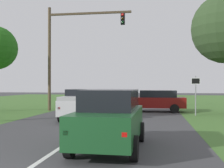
% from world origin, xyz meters
% --- Properties ---
extents(ground_plane, '(120.00, 120.00, 0.00)m').
position_xyz_m(ground_plane, '(0.00, 9.22, 0.00)').
color(ground_plane, '#424244').
extents(red_suv_near, '(2.16, 4.50, 1.97)m').
position_xyz_m(red_suv_near, '(1.68, 4.38, 1.03)').
color(red_suv_near, '#194C23').
rests_on(red_suv_near, ground_plane).
extents(pickup_truck_lead, '(2.48, 5.63, 1.86)m').
position_xyz_m(pickup_truck_lead, '(-1.25, 12.16, 0.97)').
color(pickup_truck_lead, silver).
rests_on(pickup_truck_lead, ground_plane).
extents(traffic_light, '(6.90, 0.40, 8.52)m').
position_xyz_m(traffic_light, '(-3.82, 17.23, 5.53)').
color(traffic_light, brown).
rests_on(traffic_light, ground_plane).
extents(keep_moving_sign, '(0.60, 0.09, 2.74)m').
position_xyz_m(keep_moving_sign, '(5.94, 15.13, 1.74)').
color(keep_moving_sign, gray).
rests_on(keep_moving_sign, ground_plane).
extents(crossing_suv_far, '(4.70, 2.09, 1.69)m').
position_xyz_m(crossing_suv_far, '(3.24, 17.64, 0.90)').
color(crossing_suv_far, maroon).
rests_on(crossing_suv_far, ground_plane).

